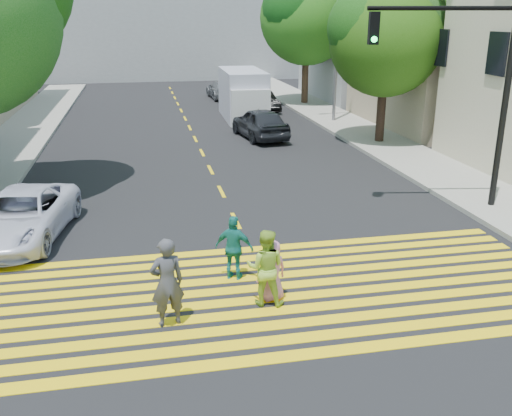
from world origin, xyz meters
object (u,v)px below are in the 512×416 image
object	(u,v)px
tree_right_far	(308,12)
pedestrian_man	(167,282)
silver_car	(222,90)
white_van	(243,96)
white_sedan	(21,216)
tree_right_near	(388,33)
pedestrian_child	(272,271)
dark_car_near	(260,123)
pedestrian_woman	(265,267)
pedestrian_extra	(234,248)
traffic_signal	(469,75)
dark_car_parked	(262,101)

from	to	relation	value
tree_right_far	pedestrian_man	distance (m)	30.03
silver_car	white_van	xyz separation A→B (m)	(-0.02, -8.71, 0.67)
pedestrian_man	white_sedan	bearing A→B (deg)	-67.81
tree_right_near	pedestrian_child	world-z (taller)	tree_right_near
pedestrian_man	dark_car_near	bearing A→B (deg)	-119.31
pedestrian_child	pedestrian_man	bearing A→B (deg)	-1.69
pedestrian_woman	pedestrian_child	bearing A→B (deg)	-121.34
pedestrian_extra	traffic_signal	bearing A→B (deg)	-128.71
pedestrian_woman	pedestrian_extra	world-z (taller)	pedestrian_woman
tree_right_far	pedestrian_extra	size ratio (longest dim) A/B	5.77
pedestrian_woman	traffic_signal	xyz separation A→B (m)	(7.13, 4.85, 3.32)
dark_car_near	dark_car_parked	bearing A→B (deg)	-111.10
dark_car_parked	white_van	bearing A→B (deg)	-129.52
tree_right_far	pedestrian_extra	xyz separation A→B (m)	(-9.18, -25.79, -5.20)
pedestrian_child	traffic_signal	size ratio (longest dim) A/B	0.21
white_van	pedestrian_extra	bearing A→B (deg)	-99.28
white_sedan	white_van	bearing A→B (deg)	71.28
tree_right_near	pedestrian_extra	size ratio (longest dim) A/B	4.86
pedestrian_woman	white_van	distance (m)	22.67
pedestrian_child	pedestrian_extra	world-z (taller)	pedestrian_extra
pedestrian_woman	white_sedan	distance (m)	7.54
pedestrian_woman	white_sedan	bearing A→B (deg)	-22.35
traffic_signal	tree_right_near	bearing A→B (deg)	90.64
pedestrian_man	white_sedan	size ratio (longest dim) A/B	0.38
pedestrian_woman	white_van	bearing A→B (deg)	-80.51
pedestrian_woman	pedestrian_extra	size ratio (longest dim) A/B	1.08
pedestrian_man	white_van	world-z (taller)	white_van
pedestrian_extra	pedestrian_man	bearing A→B (deg)	74.10
tree_right_far	pedestrian_man	bearing A→B (deg)	-111.38
silver_car	tree_right_near	bearing A→B (deg)	104.35
pedestrian_extra	pedestrian_child	bearing A→B (deg)	144.23
pedestrian_child	tree_right_far	bearing A→B (deg)	-124.77
white_van	pedestrian_man	bearing A→B (deg)	-102.30
pedestrian_man	white_van	size ratio (longest dim) A/B	0.31
white_sedan	traffic_signal	world-z (taller)	traffic_signal
pedestrian_extra	white_van	bearing A→B (deg)	-74.65
silver_car	pedestrian_extra	bearing A→B (deg)	79.57
tree_right_far	silver_car	distance (m)	8.38
dark_car_near	pedestrian_woman	bearing A→B (deg)	70.27
pedestrian_man	silver_car	xyz separation A→B (m)	(5.69, 31.55, -0.26)
tree_right_near	traffic_signal	distance (m)	9.68
dark_car_parked	pedestrian_woman	bearing A→B (deg)	-108.91
tree_right_near	white_sedan	xyz separation A→B (m)	(-14.43, -9.40, -4.38)
pedestrian_woman	white_sedan	size ratio (longest dim) A/B	0.35
dark_car_parked	pedestrian_child	bearing A→B (deg)	-108.59
pedestrian_man	pedestrian_child	size ratio (longest dim) A/B	1.35
tree_right_far	silver_car	bearing A→B (deg)	141.99
white_van	pedestrian_woman	bearing A→B (deg)	-97.56
tree_right_near	pedestrian_woman	xyz separation A→B (m)	(-8.75, -14.35, -4.21)
traffic_signal	pedestrian_child	bearing A→B (deg)	-135.65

